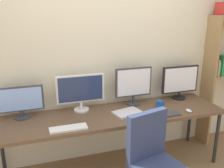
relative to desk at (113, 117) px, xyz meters
The scene contains 11 objects.
wall_back 0.74m from the desk, 90.00° to the left, with size 5.07×0.10×2.60m.
desk is the anchor object (origin of this frame).
monitor_far_left 1.06m from the desk, 168.17° to the left, with size 0.50×0.18×0.37m.
monitor_center_left 0.50m from the desk, 147.84° to the left, with size 0.57×0.18×0.44m.
monitor_center_right 0.51m from the desk, 32.15° to the left, with size 0.48×0.18×0.48m.
monitor_far_right 1.08m from the desk, 11.84° to the left, with size 0.52×0.18×0.45m.
keyboard_left 0.61m from the desk, 157.67° to the right, with size 0.39×0.13×0.02m, color silver.
keyboard_right 0.61m from the desk, 22.33° to the right, with size 0.35×0.13×0.02m, color #38383D.
computer_mouse 0.90m from the desk, 14.57° to the right, with size 0.06×0.10×0.03m, color silver.
laptop_closed 0.18m from the desk, 18.32° to the right, with size 0.32×0.22×0.02m, color silver.
coffee_mug 0.62m from the desk, ahead, with size 0.11×0.08×0.09m.
Camera 1 is at (-0.85, -1.97, 1.94)m, focal length 40.26 mm.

